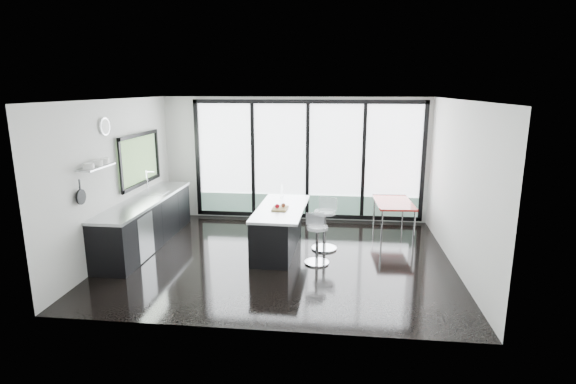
# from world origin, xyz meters

# --- Properties ---
(floor) EXTENTS (6.00, 5.00, 0.00)m
(floor) POSITION_xyz_m (0.00, 0.00, 0.00)
(floor) COLOR black
(floor) RESTS_ON ground
(ceiling) EXTENTS (6.00, 5.00, 0.00)m
(ceiling) POSITION_xyz_m (0.00, 0.00, 2.80)
(ceiling) COLOR white
(ceiling) RESTS_ON wall_back
(wall_back) EXTENTS (6.00, 0.09, 2.80)m
(wall_back) POSITION_xyz_m (0.27, 2.47, 1.27)
(wall_back) COLOR silver
(wall_back) RESTS_ON ground
(wall_front) EXTENTS (6.00, 0.00, 2.80)m
(wall_front) POSITION_xyz_m (0.00, -2.50, 1.40)
(wall_front) COLOR silver
(wall_front) RESTS_ON ground
(wall_left) EXTENTS (0.26, 5.00, 2.80)m
(wall_left) POSITION_xyz_m (-2.97, 0.27, 1.56)
(wall_left) COLOR silver
(wall_left) RESTS_ON ground
(wall_right) EXTENTS (0.00, 5.00, 2.80)m
(wall_right) POSITION_xyz_m (3.00, 0.00, 1.40)
(wall_right) COLOR silver
(wall_right) RESTS_ON ground
(counter_cabinets) EXTENTS (0.69, 3.24, 1.36)m
(counter_cabinets) POSITION_xyz_m (-2.67, 0.40, 0.46)
(counter_cabinets) COLOR black
(counter_cabinets) RESTS_ON floor
(island) EXTENTS (0.91, 2.06, 1.08)m
(island) POSITION_xyz_m (-0.11, 0.41, 0.42)
(island) COLOR black
(island) RESTS_ON floor
(bar_stool_near) EXTENTS (0.55, 0.55, 0.68)m
(bar_stool_near) POSITION_xyz_m (0.66, -0.20, 0.34)
(bar_stool_near) COLOR silver
(bar_stool_near) RESTS_ON floor
(bar_stool_far) EXTENTS (0.60, 0.60, 0.75)m
(bar_stool_far) POSITION_xyz_m (0.77, 0.53, 0.38)
(bar_stool_far) COLOR silver
(bar_stool_far) RESTS_ON floor
(red_table) EXTENTS (0.80, 1.32, 0.68)m
(red_table) POSITION_xyz_m (2.16, 1.66, 0.34)
(red_table) COLOR maroon
(red_table) RESTS_ON floor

